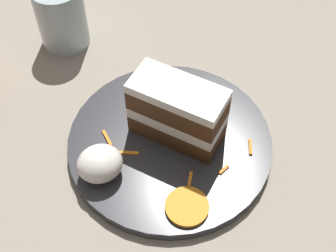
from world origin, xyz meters
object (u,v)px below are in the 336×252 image
(plate, at_px, (168,143))
(cream_dollop, at_px, (100,164))
(cake_slice, at_px, (177,111))
(drinking_glass, at_px, (62,19))
(orange_garnish, at_px, (187,207))

(plate, bearing_deg, cream_dollop, 8.58)
(cake_slice, xyz_separation_m, cream_dollop, (0.11, 0.02, -0.02))
(plate, distance_m, cake_slice, 0.06)
(cake_slice, relative_size, drinking_glass, 1.23)
(plate, xyz_separation_m, cream_dollop, (0.10, 0.01, 0.03))
(cake_slice, height_order, cream_dollop, cake_slice)
(orange_garnish, bearing_deg, cake_slice, -106.84)
(orange_garnish, bearing_deg, drinking_glass, -81.07)
(orange_garnish, bearing_deg, plate, -99.43)
(plate, height_order, drinking_glass, drinking_glass)
(cream_dollop, relative_size, drinking_glass, 0.56)
(orange_garnish, distance_m, drinking_glass, 0.36)
(cake_slice, height_order, drinking_glass, cake_slice)
(cream_dollop, bearing_deg, plate, -171.42)
(plate, xyz_separation_m, cake_slice, (-0.02, -0.01, 0.05))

